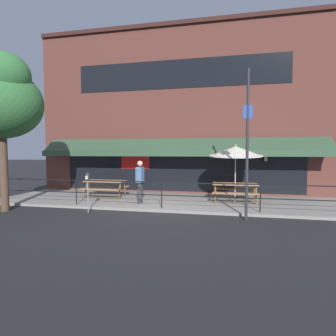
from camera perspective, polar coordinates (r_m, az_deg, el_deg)
name	(u,v)px	position (r m, az deg, el deg)	size (l,w,h in m)	color
ground_plane	(160,212)	(9.48, -1.80, -9.66)	(120.00, 120.00, 0.00)	#232326
patio_deck	(170,201)	(11.38, 0.54, -7.19)	(15.00, 4.00, 0.10)	gray
restaurant_building	(179,111)	(13.55, 2.39, 12.30)	(15.00, 1.60, 8.55)	brown
patio_railing	(162,189)	(9.62, -1.39, -4.62)	(13.84, 0.04, 0.97)	black
picnic_table_left	(106,184)	(12.33, -13.42, -3.38)	(1.80, 1.42, 0.76)	#997047
picnic_table_centre	(235,187)	(11.21, 14.38, -4.07)	(1.80, 1.42, 0.76)	#997047
patio_umbrella_centre	(236,152)	(11.07, 14.51, 3.49)	(2.14, 2.14, 2.38)	#B7B2A8
pedestrian_walking	(140,180)	(10.50, -6.11, -2.55)	(0.25, 0.62, 1.71)	#333338
parking_meter_near	(88,181)	(9.71, -17.08, -2.62)	(0.15, 0.16, 1.42)	gray
street_sign_pole	(247,144)	(8.58, 16.88, 5.13)	(0.28, 0.09, 4.73)	#2D2D33
street_tree_curbside	(2,99)	(11.25, -32.44, 12.50)	(2.91, 2.62, 5.55)	brown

